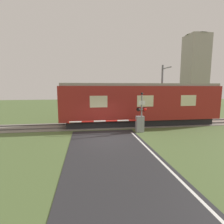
% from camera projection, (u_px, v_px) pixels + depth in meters
% --- Properties ---
extents(ground_plane, '(80.00, 80.00, 0.00)m').
position_uv_depth(ground_plane, '(106.00, 138.00, 12.12)').
color(ground_plane, '#4C6033').
extents(track_bed, '(36.00, 3.20, 0.13)m').
position_uv_depth(track_bed, '(101.00, 125.00, 15.91)').
color(track_bed, slate).
rests_on(track_bed, ground_plane).
extents(train, '(14.41, 2.72, 3.81)m').
position_uv_depth(train, '(140.00, 104.00, 16.18)').
color(train, black).
rests_on(train, ground_plane).
extents(crossing_barrier, '(5.77, 0.44, 1.25)m').
position_uv_depth(crossing_barrier, '(134.00, 124.00, 13.55)').
color(crossing_barrier, gray).
rests_on(crossing_barrier, ground_plane).
extents(signal_post, '(0.78, 0.26, 3.09)m').
position_uv_depth(signal_post, '(142.00, 110.00, 13.30)').
color(signal_post, gray).
rests_on(signal_post, ground_plane).
extents(catenary_pole, '(0.20, 1.90, 5.74)m').
position_uv_depth(catenary_pole, '(162.00, 92.00, 18.19)').
color(catenary_pole, slate).
rests_on(catenary_pole, ground_plane).
extents(distant_building, '(4.93, 4.93, 15.62)m').
position_uv_depth(distant_building, '(195.00, 67.00, 39.08)').
color(distant_building, '#9E998E').
rests_on(distant_building, ground_plane).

